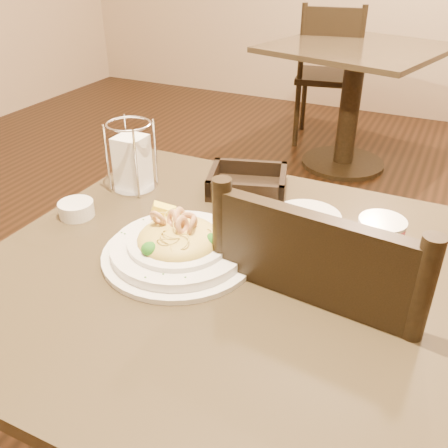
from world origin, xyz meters
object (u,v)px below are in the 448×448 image
at_px(pasta_bowl, 179,244).
at_px(background_table, 352,86).
at_px(dining_chair_near, 322,353).
at_px(drink_glass, 377,255).
at_px(butter_ramekin, 76,209).
at_px(dining_chair_far, 329,71).
at_px(side_plate, 306,217).
at_px(main_table, 220,352).
at_px(napkin_caddy, 132,161).
at_px(bread_basket, 247,184).

bearing_deg(pasta_bowl, background_table, 94.02).
height_order(dining_chair_near, drink_glass, dining_chair_near).
height_order(pasta_bowl, butter_ramekin, pasta_bowl).
bearing_deg(dining_chair_near, butter_ramekin, 13.59).
bearing_deg(butter_ramekin, dining_chair_far, 92.24).
distance_m(drink_glass, side_plate, 0.27).
xyz_separation_m(main_table, side_plate, (0.10, 0.24, 0.24)).
bearing_deg(pasta_bowl, main_table, 7.25).
bearing_deg(butter_ramekin, dining_chair_near, 7.22).
bearing_deg(dining_chair_near, main_table, 33.73).
relative_size(dining_chair_far, butter_ramekin, 11.75).
bearing_deg(drink_glass, napkin_caddy, 166.35).
bearing_deg(dining_chair_far, butter_ramekin, 82.09).
height_order(main_table, napkin_caddy, napkin_caddy).
xyz_separation_m(dining_chair_far, side_plate, (0.58, -2.40, 0.25)).
bearing_deg(drink_glass, bread_basket, 144.06).
xyz_separation_m(drink_glass, bread_basket, (-0.36, 0.26, -0.05)).
bearing_deg(main_table, background_table, 96.11).
xyz_separation_m(dining_chair_near, dining_chair_far, (-0.68, 2.54, 0.00)).
xyz_separation_m(pasta_bowl, bread_basket, (0.01, 0.33, -0.01)).
distance_m(dining_chair_far, drink_glass, 2.72).
height_order(dining_chair_near, bread_basket, dining_chair_near).
bearing_deg(dining_chair_far, pasta_bowl, 88.34).
relative_size(bread_basket, napkin_caddy, 1.29).
xyz_separation_m(drink_glass, napkin_caddy, (-0.62, 0.15, 0.00)).
distance_m(dining_chair_far, side_plate, 2.48).
bearing_deg(bread_basket, drink_glass, -35.94).
distance_m(dining_chair_near, pasta_bowl, 0.41).
bearing_deg(butter_ramekin, side_plate, 24.16).
bearing_deg(napkin_caddy, dining_chair_near, -10.76).
xyz_separation_m(dining_chair_near, side_plate, (-0.10, 0.14, 0.25)).
height_order(main_table, dining_chair_far, dining_chair_far).
height_order(background_table, napkin_caddy, napkin_caddy).
bearing_deg(background_table, pasta_bowl, -85.98).
bearing_deg(dining_chair_far, dining_chair_near, 94.87).
height_order(drink_glass, bread_basket, drink_glass).
distance_m(bread_basket, side_plate, 0.19).
bearing_deg(side_plate, background_table, 99.54).
distance_m(dining_chair_near, butter_ramekin, 0.64).
relative_size(pasta_bowl, bread_basket, 1.52).
bearing_deg(background_table, napkin_caddy, -92.62).
relative_size(main_table, butter_ramekin, 11.37).
bearing_deg(pasta_bowl, drink_glass, 10.35).
bearing_deg(napkin_caddy, bread_basket, 22.64).
distance_m(main_table, dining_chair_near, 0.23).
relative_size(dining_chair_near, side_plate, 5.92).
relative_size(background_table, drink_glass, 7.33).
xyz_separation_m(pasta_bowl, butter_ramekin, (-0.29, 0.04, -0.01)).
distance_m(background_table, dining_chair_far, 0.42).
height_order(main_table, dining_chair_near, dining_chair_near).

